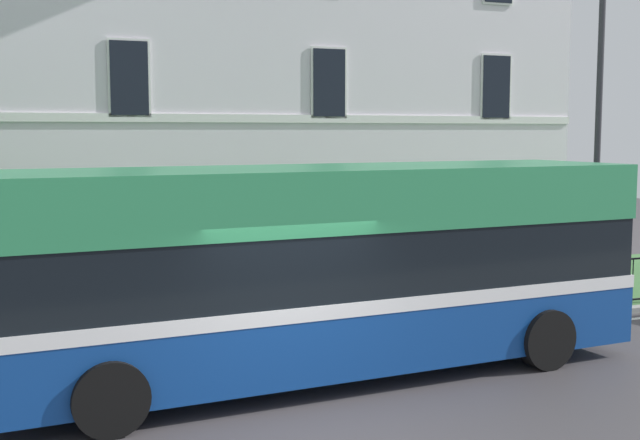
# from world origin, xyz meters

# --- Properties ---
(ground_plane) EXTENTS (60.00, 56.00, 0.18)m
(ground_plane) POSITION_xyz_m (0.00, 1.11, -0.02)
(ground_plane) COLOR #444043
(georgian_townhouse) EXTENTS (20.36, 10.08, 12.17)m
(georgian_townhouse) POSITION_xyz_m (1.88, 15.48, 6.24)
(georgian_townhouse) COLOR white
(georgian_townhouse) RESTS_ON ground_plane
(iron_verge_railing) EXTENTS (18.37, 0.04, 0.97)m
(iron_verge_railing) POSITION_xyz_m (1.88, 4.40, 0.62)
(iron_verge_railing) COLOR black
(iron_verge_railing) RESTS_ON ground_plane
(single_decker_bus) EXTENTS (10.43, 3.15, 3.19)m
(single_decker_bus) POSITION_xyz_m (0.89, 2.47, 1.68)
(single_decker_bus) COLOR navy
(single_decker_bus) RESTS_ON ground_plane
(street_lamp_post) EXTENTS (0.36, 0.24, 7.70)m
(street_lamp_post) POSITION_xyz_m (8.68, 5.53, 4.48)
(street_lamp_post) COLOR #333338
(street_lamp_post) RESTS_ON ground_plane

